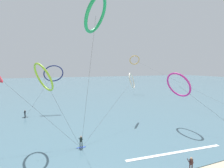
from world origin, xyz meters
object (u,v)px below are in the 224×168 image
object	(u,v)px
surfer_cobalt	(81,142)
surfer_coral	(191,166)
kite_ivory	(132,81)
surfer_charcoal	(25,114)
kite_navy	(53,73)
kite_amber	(135,60)
kite_magenta	(178,85)
kite_lime	(44,77)
kite_emerald	(96,14)

from	to	relation	value
surfer_cobalt	surfer_coral	xyz separation A→B (m)	(10.01, -9.89, -0.08)
surfer_cobalt	kite_ivory	xyz separation A→B (m)	(12.90, 9.32, 7.72)
surfer_cobalt	surfer_charcoal	xyz separation A→B (m)	(-8.99, 19.40, 0.00)
kite_navy	kite_amber	xyz separation A→B (m)	(35.73, 21.52, 4.86)
surfer_cobalt	kite_magenta	size ratio (longest dim) A/B	0.13
surfer_charcoal	kite_amber	world-z (taller)	kite_amber
kite_ivory	kite_magenta	size ratio (longest dim) A/B	1.12
kite_lime	kite_ivory	world-z (taller)	kite_lime
surfer_charcoal	kite_amber	distance (m)	51.45
surfer_cobalt	kite_navy	bearing A→B (deg)	121.92
surfer_charcoal	kite_magenta	xyz separation A→B (m)	(28.10, -17.17, 7.28)
kite_magenta	surfer_charcoal	bearing A→B (deg)	49.55
surfer_coral	kite_navy	bearing A→B (deg)	-61.50
surfer_cobalt	surfer_charcoal	world-z (taller)	same
surfer_coral	kite_ivory	xyz separation A→B (m)	(2.89, 19.20, 7.80)
surfer_charcoal	kite_lime	bearing A→B (deg)	-150.29
surfer_cobalt	surfer_charcoal	bearing A→B (deg)	140.98
kite_emerald	kite_ivory	bearing A→B (deg)	167.73
kite_lime	kite_amber	size ratio (longest dim) A/B	0.21
kite_magenta	kite_ivory	bearing A→B (deg)	32.17
surfer_coral	kite_emerald	xyz separation A→B (m)	(-7.81, 9.47, 17.68)
kite_emerald	kite_navy	bearing A→B (deg)	-133.69
kite_lime	kite_emerald	world-z (taller)	kite_emerald
kite_amber	kite_magenta	size ratio (longest dim) A/B	4.38
kite_amber	kite_magenta	distance (m)	45.65
surfer_coral	kite_lime	distance (m)	21.69
kite_lime	kite_emerald	size ratio (longest dim) A/B	0.58
surfer_charcoal	kite_magenta	world-z (taller)	kite_magenta
kite_lime	kite_ivory	size ratio (longest dim) A/B	0.83
kite_amber	kite_magenta	xyz separation A→B (m)	(-14.22, -42.86, -6.72)
surfer_cobalt	kite_lime	xyz separation A→B (m)	(-4.62, 3.22, 9.12)
surfer_cobalt	kite_magenta	distance (m)	20.57
surfer_charcoal	kite_ivory	bearing A→B (deg)	-100.14
kite_lime	surfer_charcoal	bearing A→B (deg)	-7.99
kite_navy	kite_emerald	bearing A→B (deg)	-67.91
kite_lime	kite_magenta	xyz separation A→B (m)	(23.73, -0.99, -1.84)
surfer_coral	kite_emerald	world-z (taller)	kite_emerald
surfer_coral	kite_amber	xyz separation A→B (m)	(23.32, 54.97, 14.07)
kite_navy	kite_emerald	world-z (taller)	kite_emerald
kite_magenta	kite_navy	bearing A→B (deg)	36.21
kite_emerald	kite_amber	world-z (taller)	kite_emerald
surfer_coral	kite_magenta	world-z (taller)	kite_magenta
surfer_coral	kite_ivory	size ratio (longest dim) A/B	0.12
kite_lime	kite_emerald	distance (m)	11.47
surfer_charcoal	kite_emerald	xyz separation A→B (m)	(11.19, -19.81, 17.60)
kite_emerald	kite_magenta	size ratio (longest dim) A/B	1.62
kite_magenta	kite_amber	bearing A→B (deg)	-27.38
kite_emerald	kite_magenta	xyz separation A→B (m)	(16.91, 2.64, -10.32)
surfer_coral	surfer_charcoal	xyz separation A→B (m)	(-19.00, 29.28, 0.08)
kite_lime	kite_amber	distance (m)	56.71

